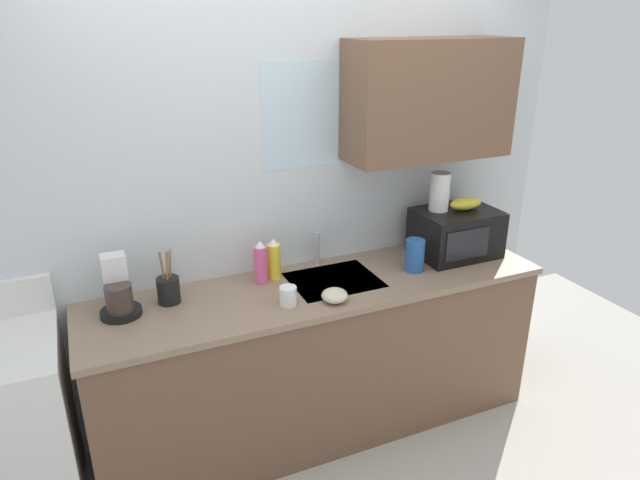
{
  "coord_description": "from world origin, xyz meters",
  "views": [
    {
      "loc": [
        -1.07,
        -2.43,
        2.22
      ],
      "look_at": [
        0.0,
        0.0,
        1.15
      ],
      "focal_mm": 31.83,
      "sensor_mm": 36.0,
      "label": 1
    }
  ],
  "objects_px": {
    "paper_towel_roll": "(440,192)",
    "stove_range": "(1,435)",
    "cereal_canister": "(415,255)",
    "utensil_crock": "(168,289)",
    "microwave": "(456,233)",
    "small_bowl": "(335,295)",
    "mug_white": "(288,296)",
    "dish_soap_bottle_pink": "(261,263)",
    "dish_soap_bottle_yellow": "(274,260)",
    "coffee_maker": "(118,293)",
    "banana_bunch": "(466,204)"
  },
  "relations": [
    {
      "from": "paper_towel_roll",
      "to": "dish_soap_bottle_pink",
      "type": "bearing_deg",
      "value": 177.4
    },
    {
      "from": "paper_towel_roll",
      "to": "cereal_canister",
      "type": "bearing_deg",
      "value": -147.99
    },
    {
      "from": "stove_range",
      "to": "utensil_crock",
      "type": "bearing_deg",
      "value": 8.17
    },
    {
      "from": "stove_range",
      "to": "paper_towel_roll",
      "type": "xyz_separation_m",
      "value": [
        2.35,
        0.1,
        0.82
      ]
    },
    {
      "from": "microwave",
      "to": "stove_range",
      "type": "bearing_deg",
      "value": -178.95
    },
    {
      "from": "dish_soap_bottle_yellow",
      "to": "dish_soap_bottle_pink",
      "type": "height_order",
      "value": "dish_soap_bottle_pink"
    },
    {
      "from": "dish_soap_bottle_pink",
      "to": "cereal_canister",
      "type": "relative_size",
      "value": 1.31
    },
    {
      "from": "dish_soap_bottle_yellow",
      "to": "small_bowl",
      "type": "relative_size",
      "value": 1.75
    },
    {
      "from": "paper_towel_roll",
      "to": "coffee_maker",
      "type": "relative_size",
      "value": 0.79
    },
    {
      "from": "paper_towel_roll",
      "to": "banana_bunch",
      "type": "bearing_deg",
      "value": -18.43
    },
    {
      "from": "utensil_crock",
      "to": "small_bowl",
      "type": "distance_m",
      "value": 0.81
    },
    {
      "from": "dish_soap_bottle_yellow",
      "to": "microwave",
      "type": "bearing_deg",
      "value": -6.44
    },
    {
      "from": "paper_towel_roll",
      "to": "stove_range",
      "type": "bearing_deg",
      "value": -177.64
    },
    {
      "from": "microwave",
      "to": "dish_soap_bottle_pink",
      "type": "distance_m",
      "value": 1.16
    },
    {
      "from": "banana_bunch",
      "to": "coffee_maker",
      "type": "distance_m",
      "value": 1.93
    },
    {
      "from": "coffee_maker",
      "to": "mug_white",
      "type": "distance_m",
      "value": 0.79
    },
    {
      "from": "dish_soap_bottle_yellow",
      "to": "cereal_canister",
      "type": "bearing_deg",
      "value": -16.68
    },
    {
      "from": "stove_range",
      "to": "small_bowl",
      "type": "distance_m",
      "value": 1.64
    },
    {
      "from": "cereal_canister",
      "to": "utensil_crock",
      "type": "height_order",
      "value": "utensil_crock"
    },
    {
      "from": "microwave",
      "to": "dish_soap_bottle_pink",
      "type": "relative_size",
      "value": 1.94
    },
    {
      "from": "mug_white",
      "to": "dish_soap_bottle_pink",
      "type": "bearing_deg",
      "value": 98.14
    },
    {
      "from": "coffee_maker",
      "to": "mug_white",
      "type": "relative_size",
      "value": 2.95
    },
    {
      "from": "dish_soap_bottle_pink",
      "to": "small_bowl",
      "type": "relative_size",
      "value": 1.82
    },
    {
      "from": "coffee_maker",
      "to": "utensil_crock",
      "type": "height_order",
      "value": "coffee_maker"
    },
    {
      "from": "microwave",
      "to": "cereal_canister",
      "type": "xyz_separation_m",
      "value": [
        -0.34,
        -0.1,
        -0.04
      ]
    },
    {
      "from": "banana_bunch",
      "to": "dish_soap_bottle_pink",
      "type": "relative_size",
      "value": 0.85
    },
    {
      "from": "dish_soap_bottle_yellow",
      "to": "utensil_crock",
      "type": "relative_size",
      "value": 0.82
    },
    {
      "from": "microwave",
      "to": "dish_soap_bottle_pink",
      "type": "xyz_separation_m",
      "value": [
        -1.15,
        0.1,
        -0.02
      ]
    },
    {
      "from": "paper_towel_roll",
      "to": "small_bowl",
      "type": "relative_size",
      "value": 1.69
    },
    {
      "from": "microwave",
      "to": "dish_soap_bottle_yellow",
      "type": "xyz_separation_m",
      "value": [
        -1.07,
        0.12,
        -0.03
      ]
    },
    {
      "from": "banana_bunch",
      "to": "cereal_canister",
      "type": "distance_m",
      "value": 0.46
    },
    {
      "from": "paper_towel_roll",
      "to": "utensil_crock",
      "type": "distance_m",
      "value": 1.57
    },
    {
      "from": "microwave",
      "to": "banana_bunch",
      "type": "bearing_deg",
      "value": 1.77
    },
    {
      "from": "dish_soap_bottle_yellow",
      "to": "cereal_canister",
      "type": "distance_m",
      "value": 0.76
    },
    {
      "from": "utensil_crock",
      "to": "microwave",
      "type": "bearing_deg",
      "value": -2.5
    },
    {
      "from": "paper_towel_roll",
      "to": "dish_soap_bottle_yellow",
      "type": "height_order",
      "value": "paper_towel_roll"
    },
    {
      "from": "coffee_maker",
      "to": "cereal_canister",
      "type": "relative_size",
      "value": 1.55
    },
    {
      "from": "stove_range",
      "to": "microwave",
      "type": "relative_size",
      "value": 2.35
    },
    {
      "from": "dish_soap_bottle_yellow",
      "to": "paper_towel_roll",
      "type": "bearing_deg",
      "value": -4.09
    },
    {
      "from": "mug_white",
      "to": "dish_soap_bottle_yellow",
      "type": "bearing_deg",
      "value": 82.64
    },
    {
      "from": "microwave",
      "to": "mug_white",
      "type": "bearing_deg",
      "value": -170.38
    },
    {
      "from": "stove_range",
      "to": "coffee_maker",
      "type": "xyz_separation_m",
      "value": [
        0.58,
        0.1,
        0.55
      ]
    },
    {
      "from": "cereal_canister",
      "to": "coffee_maker",
      "type": "bearing_deg",
      "value": 174.07
    },
    {
      "from": "banana_bunch",
      "to": "utensil_crock",
      "type": "relative_size",
      "value": 0.72
    },
    {
      "from": "mug_white",
      "to": "small_bowl",
      "type": "relative_size",
      "value": 0.73
    },
    {
      "from": "dish_soap_bottle_pink",
      "to": "small_bowl",
      "type": "height_order",
      "value": "dish_soap_bottle_pink"
    },
    {
      "from": "microwave",
      "to": "small_bowl",
      "type": "bearing_deg",
      "value": -164.44
    },
    {
      "from": "microwave",
      "to": "mug_white",
      "type": "distance_m",
      "value": 1.13
    },
    {
      "from": "dish_soap_bottle_yellow",
      "to": "small_bowl",
      "type": "distance_m",
      "value": 0.42
    },
    {
      "from": "mug_white",
      "to": "small_bowl",
      "type": "distance_m",
      "value": 0.23
    }
  ]
}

